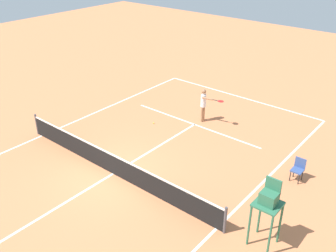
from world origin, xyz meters
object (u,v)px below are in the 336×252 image
object	(u,v)px
tennis_ball	(154,123)
umpire_chair	(268,203)
player_serving	(204,103)
courtside_chair_mid	(298,168)

from	to	relation	value
tennis_ball	umpire_chair	xyz separation A→B (m)	(-8.23, 4.04, 1.57)
player_serving	courtside_chair_mid	world-z (taller)	player_serving
tennis_ball	courtside_chair_mid	xyz separation A→B (m)	(-7.69, 0.03, 0.50)
player_serving	umpire_chair	world-z (taller)	umpire_chair
player_serving	courtside_chair_mid	distance (m)	6.20
tennis_ball	umpire_chair	bearing A→B (deg)	153.86
umpire_chair	tennis_ball	bearing A→B (deg)	-26.14
player_serving	umpire_chair	size ratio (longest dim) A/B	0.74
player_serving	courtside_chair_mid	size ratio (longest dim) A/B	1.87
umpire_chair	player_serving	bearing A→B (deg)	-42.78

